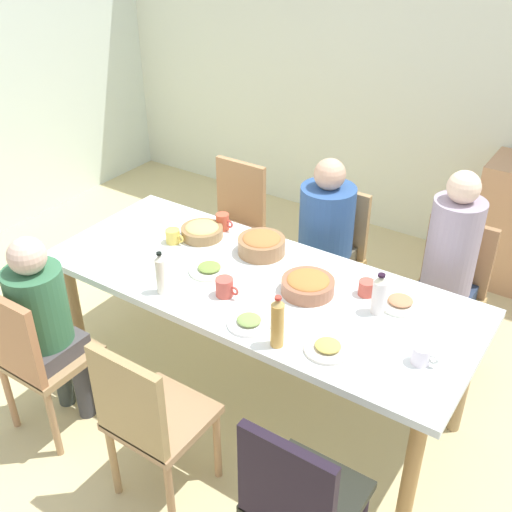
% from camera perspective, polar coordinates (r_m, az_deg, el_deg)
% --- Properties ---
extents(ground_plane, '(6.68, 6.68, 0.00)m').
position_cam_1_polar(ground_plane, '(3.60, 0.00, -12.35)').
color(ground_plane, '#CEBE88').
extents(wall_back, '(5.81, 0.12, 2.60)m').
position_cam_1_polar(wall_back, '(4.79, 15.80, 15.97)').
color(wall_back, silver).
rests_on(wall_back, ground_plane).
extents(dining_table, '(2.24, 0.91, 0.75)m').
position_cam_1_polar(dining_table, '(3.17, 0.00, -3.47)').
color(dining_table, white).
rests_on(dining_table, ground_plane).
extents(chair_0, '(0.40, 0.40, 0.90)m').
position_cam_1_polar(chair_0, '(3.87, 6.88, 0.42)').
color(chair_0, '#A58348').
rests_on(chair_0, ground_plane).
extents(person_0, '(0.33, 0.33, 1.15)m').
position_cam_1_polar(person_0, '(3.70, 6.41, 2.32)').
color(person_0, brown).
rests_on(person_0, ground_plane).
extents(chair_1, '(0.40, 0.40, 0.90)m').
position_cam_1_polar(chair_1, '(2.78, -9.89, -14.45)').
color(chair_1, '#A37D57').
rests_on(chair_1, ground_plane).
extents(chair_2, '(0.40, 0.40, 0.90)m').
position_cam_1_polar(chair_2, '(3.24, -19.82, -8.49)').
color(chair_2, '#A58459').
rests_on(chair_2, ground_plane).
extents(person_2, '(0.30, 0.30, 1.12)m').
position_cam_1_polar(person_2, '(3.18, -19.03, -5.48)').
color(person_2, '#3C4641').
rests_on(person_2, ground_plane).
extents(chair_3, '(0.40, 0.40, 0.90)m').
position_cam_1_polar(chair_3, '(3.65, 17.30, -2.96)').
color(chair_3, '#A88952').
rests_on(chair_3, ground_plane).
extents(person_3, '(0.30, 0.30, 1.26)m').
position_cam_1_polar(person_3, '(3.46, 17.39, -0.61)').
color(person_3, '#342F4A').
rests_on(person_3, ground_plane).
extents(chair_4, '(0.40, 0.40, 0.90)m').
position_cam_1_polar(chair_4, '(4.20, -2.16, 3.35)').
color(chair_4, '#AB7D54').
rests_on(chair_4, ground_plane).
extents(chair_5, '(0.40, 0.40, 0.90)m').
position_cam_1_polar(chair_5, '(2.48, 3.93, -21.56)').
color(chair_5, black).
rests_on(chair_5, ground_plane).
extents(plate_0, '(0.22, 0.22, 0.04)m').
position_cam_1_polar(plate_0, '(3.20, -4.32, -1.22)').
color(plate_0, white).
rests_on(plate_0, dining_table).
extents(plate_1, '(0.21, 0.21, 0.04)m').
position_cam_1_polar(plate_1, '(2.70, 6.64, -8.43)').
color(plate_1, silver).
rests_on(plate_1, dining_table).
extents(plate_2, '(0.22, 0.22, 0.04)m').
position_cam_1_polar(plate_2, '(3.03, 13.19, -4.21)').
color(plate_2, white).
rests_on(plate_2, dining_table).
extents(plate_3, '(0.20, 0.20, 0.04)m').
position_cam_1_polar(plate_3, '(2.83, -0.65, -6.13)').
color(plate_3, white).
rests_on(plate_3, dining_table).
extents(bowl_0, '(0.26, 0.26, 0.09)m').
position_cam_1_polar(bowl_0, '(3.03, 4.82, -2.65)').
color(bowl_0, '#9C6247').
rests_on(bowl_0, dining_table).
extents(bowl_1, '(0.26, 0.26, 0.11)m').
position_cam_1_polar(bowl_1, '(3.33, 0.52, 1.11)').
color(bowl_1, '#976D46').
rests_on(bowl_1, dining_table).
extents(bowl_2, '(0.24, 0.24, 0.08)m').
position_cam_1_polar(bowl_2, '(3.50, -5.01, 2.33)').
color(bowl_2, olive).
rests_on(bowl_2, dining_table).
extents(cup_0, '(0.12, 0.09, 0.09)m').
position_cam_1_polar(cup_0, '(3.00, -2.90, -2.91)').
color(cup_0, '#C25044').
rests_on(cup_0, dining_table).
extents(cup_1, '(0.12, 0.08, 0.08)m').
position_cam_1_polar(cup_1, '(3.47, -7.66, 1.83)').
color(cup_1, '#DCC152').
rests_on(cup_1, dining_table).
extents(cup_2, '(0.12, 0.08, 0.08)m').
position_cam_1_polar(cup_2, '(3.05, 10.23, -2.94)').
color(cup_2, '#C75244').
rests_on(cup_2, dining_table).
extents(cup_3, '(0.11, 0.08, 0.10)m').
position_cam_1_polar(cup_3, '(3.57, -3.08, 3.17)').
color(cup_3, '#CE5136').
rests_on(cup_3, dining_table).
extents(cup_4, '(0.12, 0.08, 0.08)m').
position_cam_1_polar(cup_4, '(2.70, 15.06, -8.83)').
color(cup_4, white).
rests_on(cup_4, dining_table).
extents(bottle_0, '(0.06, 0.06, 0.26)m').
position_cam_1_polar(bottle_0, '(2.65, 1.99, -6.17)').
color(bottle_0, gold).
rests_on(bottle_0, dining_table).
extents(bottle_1, '(0.07, 0.07, 0.21)m').
position_cam_1_polar(bottle_1, '(2.91, 11.32, -3.51)').
color(bottle_1, silver).
rests_on(bottle_1, dining_table).
extents(bottle_2, '(0.05, 0.05, 0.23)m').
position_cam_1_polar(bottle_2, '(3.02, -8.79, -1.62)').
color(bottle_2, silver).
rests_on(bottle_2, dining_table).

